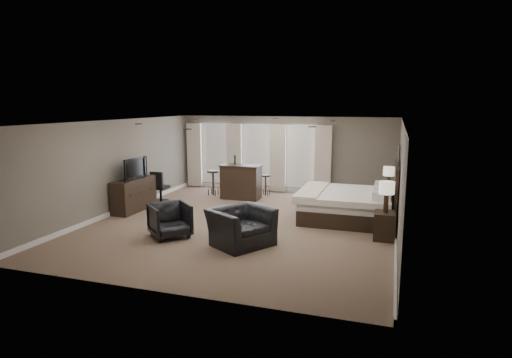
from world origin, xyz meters
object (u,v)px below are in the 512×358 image
(armchair_far, at_px, (170,219))
(bar_stool_left, at_px, (213,183))
(bar_counter, at_px, (241,182))
(dresser, at_px, (134,195))
(nightstand_near, at_px, (385,226))
(bar_stool_right, at_px, (266,185))
(desk_chair, at_px, (161,186))
(lamp_near, at_px, (386,197))
(armchair_near, at_px, (241,221))
(tv, at_px, (133,176))
(lamp_far, at_px, (388,178))
(bed, at_px, (352,191))
(nightstand_far, at_px, (387,199))

(armchair_far, height_order, bar_stool_left, armchair_far)
(bar_counter, bearing_deg, dresser, -135.32)
(nightstand_near, relative_size, bar_stool_right, 0.89)
(armchair_far, xyz_separation_m, desk_chair, (-2.03, 3.06, 0.06))
(bar_stool_right, bearing_deg, lamp_near, -43.08)
(armchair_near, relative_size, armchair_far, 1.44)
(desk_chair, bearing_deg, bar_stool_right, -143.87)
(bar_stool_left, bearing_deg, lamp_near, -29.40)
(tv, bearing_deg, bar_stool_right, -43.91)
(lamp_far, xyz_separation_m, bar_counter, (-4.51, 0.01, -0.37))
(nightstand_near, distance_m, bar_counter, 5.38)
(tv, height_order, armchair_far, tv)
(bed, height_order, dresser, bed)
(bed, relative_size, tv, 2.28)
(armchair_near, xyz_separation_m, bar_counter, (-1.55, 4.29, 0.02))
(lamp_near, height_order, armchair_far, lamp_near)
(armchair_near, xyz_separation_m, bar_stool_left, (-2.64, 4.53, -0.12))
(lamp_far, xyz_separation_m, armchair_far, (-4.71, -4.25, -0.49))
(armchair_near, relative_size, desk_chair, 1.26)
(bed, bearing_deg, lamp_far, 58.46)
(lamp_near, bearing_deg, bar_counter, 147.16)
(bed, relative_size, nightstand_near, 3.89)
(dresser, xyz_separation_m, bar_stool_left, (1.32, 2.62, -0.04))
(tv, bearing_deg, lamp_far, -71.12)
(nightstand_far, xyz_separation_m, bar_stool_left, (-5.60, 0.25, 0.12))
(nightstand_near, bearing_deg, bed, 121.54)
(nightstand_far, bearing_deg, tv, -161.12)
(lamp_near, relative_size, bar_stool_left, 0.84)
(nightstand_near, distance_m, armchair_far, 4.90)
(dresser, xyz_separation_m, armchair_far, (2.21, -1.89, -0.03))
(tv, distance_m, bar_stool_left, 2.99)
(lamp_far, bearing_deg, tv, -161.12)
(armchair_far, relative_size, bar_stool_left, 1.03)
(bar_stool_right, bearing_deg, desk_chair, -145.35)
(nightstand_near, bearing_deg, bar_stool_right, 136.92)
(nightstand_far, height_order, bar_stool_left, bar_stool_left)
(dresser, height_order, armchair_far, dresser)
(lamp_near, relative_size, bar_stool_right, 1.01)
(dresser, bearing_deg, armchair_near, -25.69)
(armchair_far, bearing_deg, lamp_far, -5.30)
(nightstand_near, distance_m, lamp_far, 2.96)
(lamp_far, relative_size, bar_stool_left, 0.78)
(nightstand_near, height_order, bar_stool_left, bar_stool_left)
(armchair_far, bearing_deg, lamp_near, -31.36)
(lamp_far, relative_size, desk_chair, 0.66)
(bed, height_order, nightstand_far, bed)
(bed, xyz_separation_m, desk_chair, (-5.85, 0.25, -0.28))
(dresser, xyz_separation_m, bar_counter, (2.41, 2.38, 0.10))
(tv, xyz_separation_m, armchair_far, (2.21, -1.89, -0.56))
(bar_stool_right, bearing_deg, bar_counter, -128.92)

